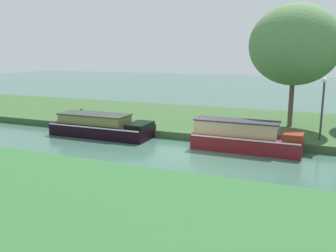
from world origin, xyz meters
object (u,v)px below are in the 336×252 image
(maroon_barge, at_px, (244,137))
(mooring_post_near, at_px, (82,115))
(willow_tree_left, at_px, (295,45))
(lamp_post, at_px, (323,102))
(black_narrowboat, at_px, (101,126))

(maroon_barge, bearing_deg, mooring_post_near, 172.38)
(willow_tree_left, distance_m, lamp_post, 4.35)
(mooring_post_near, bearing_deg, black_narrowboat, -30.87)
(lamp_post, xyz_separation_m, mooring_post_near, (-13.83, -0.54, -1.52))
(willow_tree_left, xyz_separation_m, lamp_post, (1.68, -2.92, -2.75))
(black_narrowboat, xyz_separation_m, mooring_post_near, (-2.35, 1.40, 0.25))
(lamp_post, bearing_deg, mooring_post_near, -177.76)
(black_narrowboat, bearing_deg, mooring_post_near, 149.13)
(willow_tree_left, relative_size, lamp_post, 2.25)
(black_narrowboat, xyz_separation_m, lamp_post, (11.49, 1.94, 1.77))
(black_narrowboat, bearing_deg, maroon_barge, 0.00)
(willow_tree_left, height_order, lamp_post, willow_tree_left)
(maroon_barge, relative_size, mooring_post_near, 6.36)
(maroon_barge, height_order, lamp_post, lamp_post)
(black_narrowboat, bearing_deg, willow_tree_left, 26.39)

